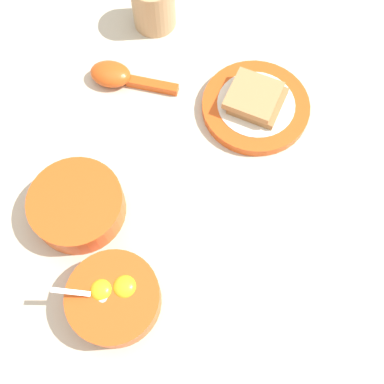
{
  "coord_description": "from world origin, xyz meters",
  "views": [
    {
      "loc": [
        -0.39,
        0.13,
        0.69
      ],
      "look_at": [
        -0.12,
        0.04,
        0.02
      ],
      "focal_mm": 42.0,
      "sensor_mm": 36.0,
      "label": 1
    }
  ],
  "objects_px": {
    "egg_bowl": "(114,298)",
    "toast_sandwich": "(255,97)",
    "soup_spoon": "(117,76)",
    "toast_plate": "(255,106)",
    "drinking_cup": "(153,3)",
    "congee_bowl": "(77,205)"
  },
  "relations": [
    {
      "from": "toast_sandwich",
      "to": "soup_spoon",
      "type": "distance_m",
      "value": 0.26
    },
    {
      "from": "congee_bowl",
      "to": "drinking_cup",
      "type": "relative_size",
      "value": 1.64
    },
    {
      "from": "egg_bowl",
      "to": "toast_plate",
      "type": "xyz_separation_m",
      "value": [
        0.25,
        -0.33,
        -0.02
      ]
    },
    {
      "from": "toast_plate",
      "to": "soup_spoon",
      "type": "xyz_separation_m",
      "value": [
        0.14,
        0.22,
        0.01
      ]
    },
    {
      "from": "egg_bowl",
      "to": "toast_sandwich",
      "type": "relative_size",
      "value": 1.11
    },
    {
      "from": "soup_spoon",
      "to": "toast_plate",
      "type": "bearing_deg",
      "value": -123.51
    },
    {
      "from": "toast_plate",
      "to": "congee_bowl",
      "type": "xyz_separation_m",
      "value": [
        -0.09,
        0.35,
        0.02
      ]
    },
    {
      "from": "egg_bowl",
      "to": "toast_sandwich",
      "type": "bearing_deg",
      "value": -52.55
    },
    {
      "from": "congee_bowl",
      "to": "toast_sandwich",
      "type": "bearing_deg",
      "value": -75.28
    },
    {
      "from": "egg_bowl",
      "to": "toast_plate",
      "type": "height_order",
      "value": "egg_bowl"
    },
    {
      "from": "toast_plate",
      "to": "toast_sandwich",
      "type": "height_order",
      "value": "toast_sandwich"
    },
    {
      "from": "toast_sandwich",
      "to": "drinking_cup",
      "type": "distance_m",
      "value": 0.27
    },
    {
      "from": "egg_bowl",
      "to": "drinking_cup",
      "type": "bearing_deg",
      "value": -23.88
    },
    {
      "from": "soup_spoon",
      "to": "egg_bowl",
      "type": "bearing_deg",
      "value": 163.75
    },
    {
      "from": "soup_spoon",
      "to": "congee_bowl",
      "type": "xyz_separation_m",
      "value": [
        -0.23,
        0.13,
        0.01
      ]
    },
    {
      "from": "toast_sandwich",
      "to": "soup_spoon",
      "type": "relative_size",
      "value": 0.81
    },
    {
      "from": "toast_sandwich",
      "to": "soup_spoon",
      "type": "bearing_deg",
      "value": 57.06
    },
    {
      "from": "egg_bowl",
      "to": "soup_spoon",
      "type": "bearing_deg",
      "value": -16.25
    },
    {
      "from": "toast_plate",
      "to": "drinking_cup",
      "type": "bearing_deg",
      "value": 22.81
    },
    {
      "from": "toast_sandwich",
      "to": "soup_spoon",
      "type": "height_order",
      "value": "toast_sandwich"
    },
    {
      "from": "toast_plate",
      "to": "congee_bowl",
      "type": "relative_size",
      "value": 1.29
    },
    {
      "from": "toast_plate",
      "to": "drinking_cup",
      "type": "distance_m",
      "value": 0.28
    }
  ]
}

